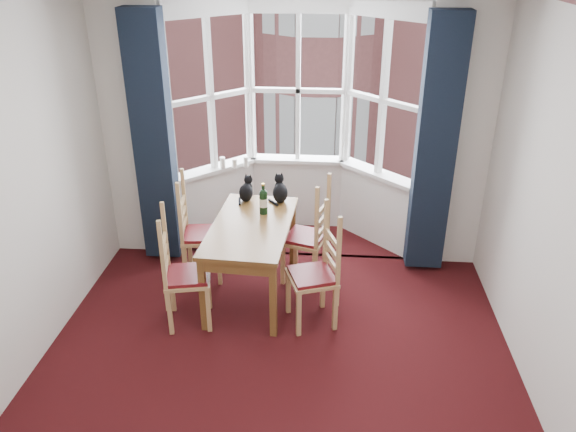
# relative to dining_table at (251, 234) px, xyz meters

# --- Properties ---
(floor) EXTENTS (4.50, 4.50, 0.00)m
(floor) POSITION_rel_dining_table_xyz_m (0.34, -1.41, -0.67)
(floor) COLOR black
(floor) RESTS_ON ground
(ceiling) EXTENTS (4.50, 4.50, 0.00)m
(ceiling) POSITION_rel_dining_table_xyz_m (0.34, -1.41, 2.13)
(ceiling) COLOR white
(ceiling) RESTS_ON floor
(wall_back_pier_left) EXTENTS (0.70, 0.12, 2.80)m
(wall_back_pier_left) POSITION_rel_dining_table_xyz_m (-1.31, 0.84, 0.73)
(wall_back_pier_left) COLOR silver
(wall_back_pier_left) RESTS_ON floor
(wall_back_pier_right) EXTENTS (0.70, 0.12, 2.80)m
(wall_back_pier_right) POSITION_rel_dining_table_xyz_m (1.99, 0.84, 0.73)
(wall_back_pier_right) COLOR silver
(wall_back_pier_right) RESTS_ON floor
(bay_window) EXTENTS (2.76, 0.94, 2.80)m
(bay_window) POSITION_rel_dining_table_xyz_m (0.34, 1.35, 0.73)
(bay_window) COLOR white
(bay_window) RESTS_ON floor
(curtain_left) EXTENTS (0.38, 0.22, 2.60)m
(curtain_left) POSITION_rel_dining_table_xyz_m (-1.08, 0.66, 0.68)
(curtain_left) COLOR black
(curtain_left) RESTS_ON floor
(curtain_right) EXTENTS (0.38, 0.22, 2.60)m
(curtain_right) POSITION_rel_dining_table_xyz_m (1.76, 0.66, 0.68)
(curtain_right) COLOR black
(curtain_right) RESTS_ON floor
(dining_table) EXTENTS (0.81, 1.41, 0.77)m
(dining_table) POSITION_rel_dining_table_xyz_m (0.00, 0.00, 0.00)
(dining_table) COLOR brown
(dining_table) RESTS_ON floor
(chair_left_near) EXTENTS (0.48, 0.49, 0.92)m
(chair_left_near) POSITION_rel_dining_table_xyz_m (-0.60, -0.52, -0.20)
(chair_left_near) COLOR tan
(chair_left_near) RESTS_ON floor
(chair_left_far) EXTENTS (0.45, 0.47, 0.92)m
(chair_left_far) POSITION_rel_dining_table_xyz_m (-0.64, 0.28, -0.20)
(chair_left_far) COLOR tan
(chair_left_far) RESTS_ON floor
(chair_right_near) EXTENTS (0.52, 0.53, 0.92)m
(chair_right_near) POSITION_rel_dining_table_xyz_m (0.69, -0.38, -0.20)
(chair_right_near) COLOR tan
(chair_right_near) RESTS_ON floor
(chair_right_far) EXTENTS (0.51, 0.52, 0.92)m
(chair_right_far) POSITION_rel_dining_table_xyz_m (0.59, 0.29, -0.20)
(chair_right_far) COLOR tan
(chair_right_far) RESTS_ON floor
(cat_left) EXTENTS (0.19, 0.23, 0.28)m
(cat_left) POSITION_rel_dining_table_xyz_m (-0.12, 0.55, 0.21)
(cat_left) COLOR black
(cat_left) RESTS_ON dining_table
(cat_right) EXTENTS (0.20, 0.24, 0.30)m
(cat_right) POSITION_rel_dining_table_xyz_m (0.23, 0.55, 0.21)
(cat_right) COLOR black
(cat_right) RESTS_ON dining_table
(wine_bottle) EXTENTS (0.08, 0.08, 0.32)m
(wine_bottle) POSITION_rel_dining_table_xyz_m (0.09, 0.25, 0.24)
(wine_bottle) COLOR black
(wine_bottle) RESTS_ON dining_table
(candle_tall) EXTENTS (0.06, 0.06, 0.13)m
(candle_tall) POSITION_rel_dining_table_xyz_m (-0.49, 1.19, 0.26)
(candle_tall) COLOR white
(candle_tall) RESTS_ON bay_window
(candle_short) EXTENTS (0.06, 0.06, 0.10)m
(candle_short) POSITION_rel_dining_table_xyz_m (-0.35, 1.22, 0.25)
(candle_short) COLOR white
(candle_short) RESTS_ON bay_window
(candle_extra) EXTENTS (0.05, 0.05, 0.12)m
(candle_extra) POSITION_rel_dining_table_xyz_m (-0.23, 1.24, 0.26)
(candle_extra) COLOR white
(candle_extra) RESTS_ON bay_window
(street) EXTENTS (80.00, 80.00, 0.00)m
(street) POSITION_rel_dining_table_xyz_m (0.34, 30.84, -6.67)
(street) COLOR #333335
(street) RESTS_ON ground
(tenement_building) EXTENTS (18.40, 7.80, 15.20)m
(tenement_building) POSITION_rel_dining_table_xyz_m (0.34, 12.61, 0.93)
(tenement_building) COLOR #A05552
(tenement_building) RESTS_ON street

